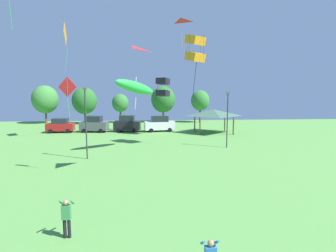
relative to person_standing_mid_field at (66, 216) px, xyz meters
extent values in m
sphere|color=#A87A5B|center=(5.27, -3.18, 0.47)|extent=(0.20, 0.20, 0.20)
cylinder|color=#2D6BB2|center=(5.05, -3.08, 0.44)|extent=(0.08, 0.45, 0.35)
cylinder|color=#2D6BB2|center=(5.49, -3.08, 0.44)|extent=(0.08, 0.45, 0.35)
cylinder|color=black|center=(-0.09, -0.01, -0.54)|extent=(0.14, 0.14, 0.81)
cylinder|color=black|center=(0.09, -0.01, -0.54)|extent=(0.14, 0.14, 0.81)
cube|color=#3D844C|center=(0.00, -0.01, 0.17)|extent=(0.36, 0.20, 0.61)
sphere|color=#A87A5B|center=(0.00, -0.01, 0.58)|extent=(0.22, 0.22, 0.22)
cylinder|color=#3D844C|center=(-0.22, 0.09, 0.55)|extent=(0.08, 0.49, 0.37)
cylinder|color=#3D844C|center=(0.22, 0.09, 0.55)|extent=(0.08, 0.49, 0.37)
cube|color=red|center=(-2.41, 9.14, 5.52)|extent=(1.42, 0.37, 1.46)
cylinder|color=green|center=(-2.41, 9.12, 5.52)|extent=(0.06, 0.12, 1.32)
cylinder|color=green|center=(-2.41, 9.14, 4.05)|extent=(0.12, 0.26, 1.46)
pyramid|color=red|center=(2.34, 8.46, 7.85)|extent=(1.75, 1.86, 0.49)
cube|color=black|center=(5.57, 26.67, 6.78)|extent=(2.10, 2.12, 0.94)
cube|color=black|center=(5.57, 26.67, 5.10)|extent=(2.10, 2.12, 0.94)
cylinder|color=purple|center=(4.84, 25.95, 5.94)|extent=(0.02, 0.02, 2.51)
cylinder|color=purple|center=(6.29, 25.95, 5.94)|extent=(0.02, 0.02, 2.51)
cylinder|color=purple|center=(4.84, 27.39, 5.94)|extent=(0.02, 0.02, 2.51)
cylinder|color=purple|center=(6.29, 27.39, 5.94)|extent=(0.02, 0.02, 2.51)
cube|color=orange|center=(8.56, 18.14, 10.75)|extent=(2.30, 2.35, 1.25)
cube|color=orange|center=(8.56, 18.14, 9.00)|extent=(2.30, 2.35, 1.25)
cylinder|color=black|center=(7.81, 17.38, 9.88)|extent=(0.02, 0.02, 2.63)
cylinder|color=black|center=(9.32, 17.38, 9.88)|extent=(0.02, 0.02, 2.63)
cylinder|color=black|center=(7.81, 18.90, 9.88)|extent=(0.02, 0.02, 2.63)
cylinder|color=black|center=(9.32, 18.90, 9.88)|extent=(0.02, 0.02, 2.63)
cylinder|color=black|center=(8.56, 18.14, 6.68)|extent=(0.34, 0.48, 3.51)
cylinder|color=green|center=(-7.54, 12.32, 11.51)|extent=(0.10, 0.41, 2.52)
ellipsoid|color=green|center=(2.15, 16.64, 5.68)|extent=(4.57, 4.55, 2.14)
cube|color=white|center=(2.15, 16.64, 6.01)|extent=(0.35, 0.35, 1.44)
cylinder|color=white|center=(2.15, 16.64, 4.06)|extent=(0.20, 0.20, 1.29)
cube|color=orange|center=(-6.71, 23.90, 12.31)|extent=(0.57, 2.92, 2.97)
cylinder|color=green|center=(-6.71, 23.88, 12.31)|extent=(0.09, 0.04, 2.70)
cylinder|color=green|center=(-6.71, 23.90, 9.31)|extent=(0.47, 0.13, 2.98)
pyramid|color=red|center=(8.03, 26.98, 14.76)|extent=(2.57, 2.28, 0.36)
cylinder|color=orange|center=(8.37, 27.63, 12.67)|extent=(0.20, 0.33, 2.12)
cube|color=maroon|center=(-10.10, 30.81, -0.07)|extent=(4.12, 2.03, 1.11)
cube|color=#1E232D|center=(-10.10, 30.81, 0.88)|extent=(2.30, 1.78, 0.78)
cylinder|color=black|center=(-8.80, 29.98, -0.63)|extent=(0.65, 0.26, 0.64)
cylinder|color=black|center=(-8.90, 31.79, -0.63)|extent=(0.65, 0.26, 0.64)
cylinder|color=black|center=(-11.29, 29.84, -0.63)|extent=(0.65, 0.26, 0.64)
cylinder|color=black|center=(-11.39, 31.64, -0.63)|extent=(0.65, 0.26, 0.64)
cube|color=#4C5156|center=(-4.97, 30.83, 0.03)|extent=(4.41, 2.36, 1.31)
cube|color=#1E232D|center=(-4.97, 30.83, 1.15)|extent=(2.51, 1.98, 0.92)
cylinder|color=black|center=(-3.79, 29.75, -0.63)|extent=(0.66, 0.30, 0.64)
cylinder|color=black|center=(-3.56, 31.59, -0.63)|extent=(0.66, 0.30, 0.64)
cylinder|color=black|center=(-6.38, 30.08, -0.63)|extent=(0.66, 0.30, 0.64)
cylinder|color=black|center=(-6.15, 31.91, -0.63)|extent=(0.66, 0.30, 0.64)
cube|color=black|center=(0.15, 30.88, 0.05)|extent=(4.25, 2.15, 1.35)
cube|color=#1E232D|center=(0.15, 30.88, 1.20)|extent=(2.39, 1.85, 0.95)
cylinder|color=black|center=(1.35, 29.87, -0.63)|extent=(0.66, 0.27, 0.64)
cylinder|color=black|center=(1.50, 31.68, -0.63)|extent=(0.66, 0.27, 0.64)
cylinder|color=black|center=(-1.19, 30.09, -0.63)|extent=(0.66, 0.27, 0.64)
cylinder|color=black|center=(-1.04, 31.89, -0.63)|extent=(0.66, 0.27, 0.64)
cube|color=silver|center=(5.28, 30.72, 0.00)|extent=(4.91, 2.29, 1.26)
cube|color=#1E232D|center=(5.28, 30.72, 1.07)|extent=(2.78, 1.91, 0.88)
cylinder|color=black|center=(6.84, 30.02, -0.63)|extent=(0.66, 0.29, 0.64)
cylinder|color=black|center=(6.63, 31.76, -0.63)|extent=(0.66, 0.29, 0.64)
cylinder|color=black|center=(3.92, 29.68, -0.63)|extent=(0.66, 0.29, 0.64)
cylinder|color=black|center=(3.72, 31.42, -0.63)|extent=(0.66, 0.29, 0.64)
cylinder|color=brown|center=(10.94, 26.54, 0.35)|extent=(0.20, 0.20, 2.60)
cylinder|color=brown|center=(15.89, 26.54, 0.35)|extent=(0.20, 0.20, 2.60)
cylinder|color=brown|center=(10.94, 30.84, 0.35)|extent=(0.20, 0.20, 2.60)
cylinder|color=brown|center=(15.89, 30.84, 0.35)|extent=(0.20, 0.20, 2.60)
pyramid|color=#3D604C|center=(13.42, 28.69, 2.15)|extent=(6.41, 5.57, 1.00)
cylinder|color=#2D2D33|center=(-2.20, 13.50, 2.19)|extent=(0.12, 0.12, 6.28)
cube|color=#4C4C51|center=(-2.20, 13.50, 5.45)|extent=(0.36, 0.20, 0.24)
cylinder|color=#2D2D33|center=(12.16, 17.58, 2.01)|extent=(0.12, 0.12, 5.92)
cube|color=#4C4C51|center=(12.16, 17.58, 5.09)|extent=(0.36, 0.20, 0.24)
cylinder|color=brown|center=(-17.20, 44.17, 0.52)|extent=(0.36, 0.36, 2.94)
ellipsoid|color=#3D7F38|center=(-17.20, 44.17, 3.91)|extent=(5.10, 5.10, 5.61)
cylinder|color=brown|center=(-8.99, 42.25, 0.47)|extent=(0.36, 0.36, 2.82)
ellipsoid|color=#286628|center=(-8.99, 42.25, 3.67)|extent=(4.78, 4.78, 5.26)
cylinder|color=brown|center=(-2.22, 44.21, 0.47)|extent=(0.36, 0.36, 2.82)
ellipsoid|color=#337533|center=(-2.22, 44.21, 3.14)|extent=(3.37, 3.37, 3.71)
cylinder|color=brown|center=(6.67, 44.56, 0.52)|extent=(0.36, 0.36, 2.93)
ellipsoid|color=#286628|center=(6.67, 44.56, 3.87)|extent=(5.02, 5.02, 5.52)
cylinder|color=brown|center=(14.33, 43.48, 0.63)|extent=(0.36, 0.36, 3.16)
ellipsoid|color=#337533|center=(14.33, 43.48, 3.65)|extent=(3.83, 3.83, 4.22)
camera|label=1|loc=(3.38, -10.56, 5.01)|focal=28.00mm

